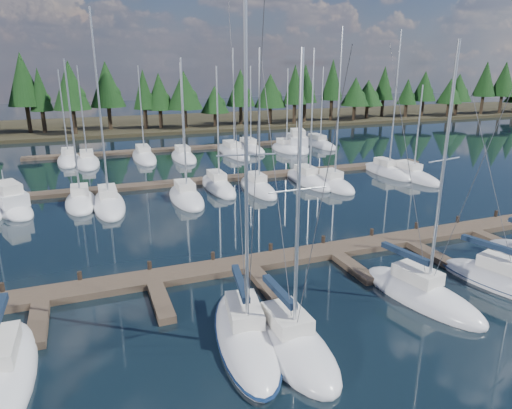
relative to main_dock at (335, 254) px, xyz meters
name	(u,v)px	position (x,y,z in m)	size (l,w,h in m)	color
ground	(265,205)	(0.00, 12.64, -0.20)	(260.00, 260.00, 0.00)	black
far_shore	(158,124)	(0.00, 72.64, 0.10)	(220.00, 30.00, 0.60)	#2D2819
main_dock	(335,254)	(0.00, 0.00, 0.00)	(44.00, 6.13, 0.90)	#4E4031
back_docks	(209,161)	(0.00, 32.23, 0.00)	(50.00, 21.80, 0.40)	#4E4031
front_sailboat_1	(246,334)	(-8.83, -6.92, 0.10)	(4.28, 9.32, 16.17)	silver
front_sailboat_2	(290,342)	(-7.16, -8.22, 0.09)	(3.04, 7.61, 13.78)	silver
front_sailboat_3	(421,294)	(1.47, -6.69, 0.10)	(4.09, 8.16, 14.30)	silver
front_sailboat_4	(506,283)	(7.01, -7.35, 0.08)	(4.77, 8.53, 11.94)	silver
back_sailboat_rows	(218,168)	(-0.05, 27.69, 0.06)	(45.33, 32.46, 17.51)	silver
motor_yacht_left	(10,205)	(-21.61, 19.12, 0.27)	(5.80, 8.93, 4.24)	silver
motor_yacht_right	(297,146)	(15.09, 37.07, 0.34)	(6.27, 10.52, 5.00)	silver
tree_line	(156,91)	(-1.38, 62.81, 7.21)	(184.76, 11.78, 13.71)	black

